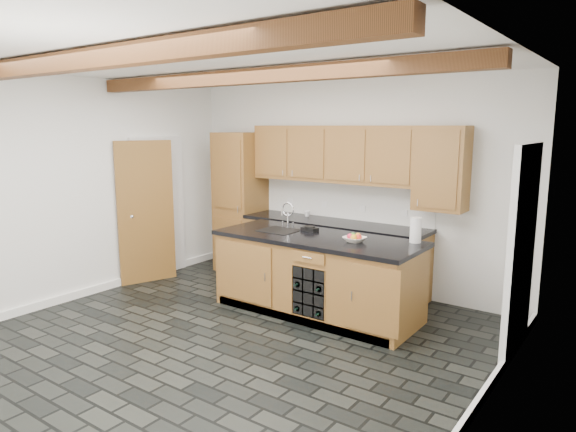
% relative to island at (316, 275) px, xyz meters
% --- Properties ---
extents(ground, '(5.00, 5.00, 0.00)m').
position_rel_island_xyz_m(ground, '(-0.31, -1.28, -0.46)').
color(ground, black).
rests_on(ground, ground).
extents(room_shell, '(5.01, 5.00, 5.00)m').
position_rel_island_xyz_m(room_shell, '(-0.39, -0.75, 1.06)').
color(room_shell, white).
rests_on(room_shell, ground).
extents(back_cabinetry, '(3.65, 0.62, 2.20)m').
position_rel_island_xyz_m(back_cabinetry, '(-0.68, 0.95, 0.51)').
color(back_cabinetry, '#905B2E').
rests_on(back_cabinetry, ground).
extents(island, '(2.48, 0.96, 0.93)m').
position_rel_island_xyz_m(island, '(0.00, 0.00, 0.00)').
color(island, '#905B2E').
rests_on(island, ground).
extents(faucet, '(0.45, 0.40, 0.34)m').
position_rel_island_xyz_m(faucet, '(-0.56, 0.05, 0.50)').
color(faucet, black).
rests_on(faucet, island).
extents(kitchen_scale, '(0.21, 0.13, 0.06)m').
position_rel_island_xyz_m(kitchen_scale, '(-0.23, 0.20, 0.49)').
color(kitchen_scale, black).
rests_on(kitchen_scale, island).
extents(fruit_bowl, '(0.28, 0.28, 0.06)m').
position_rel_island_xyz_m(fruit_bowl, '(0.50, -0.00, 0.49)').
color(fruit_bowl, white).
rests_on(fruit_bowl, island).
extents(fruit_cluster, '(0.16, 0.17, 0.07)m').
position_rel_island_xyz_m(fruit_cluster, '(0.50, -0.00, 0.53)').
color(fruit_cluster, red).
rests_on(fruit_cluster, fruit_bowl).
extents(paper_towel, '(0.12, 0.12, 0.28)m').
position_rel_island_xyz_m(paper_towel, '(1.05, 0.37, 0.60)').
color(paper_towel, white).
rests_on(paper_towel, island).
extents(mug, '(0.11, 0.11, 0.08)m').
position_rel_island_xyz_m(mug, '(-0.83, 1.04, 0.51)').
color(mug, white).
rests_on(mug, back_cabinetry).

